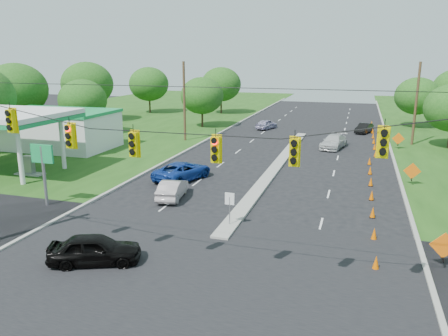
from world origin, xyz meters
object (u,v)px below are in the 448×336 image
(white_sedan, at_px, (173,189))
(blue_pickup, at_px, (183,171))
(black_sedan, at_px, (95,249))
(gas_station, at_px, (47,127))

(white_sedan, distance_m, blue_pickup, 4.65)
(black_sedan, xyz_separation_m, blue_pickup, (-1.63, 14.69, 0.01))
(gas_station, height_order, white_sedan, gas_station)
(white_sedan, xyz_separation_m, blue_pickup, (-1.11, 4.52, 0.08))
(blue_pickup, bearing_deg, gas_station, -1.14)
(gas_station, height_order, blue_pickup, gas_station)
(gas_station, bearing_deg, black_sedan, -47.35)
(gas_station, height_order, black_sedan, gas_station)
(gas_station, relative_size, white_sedan, 4.95)
(gas_station, xyz_separation_m, black_sedan, (18.89, -20.51, -1.85))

